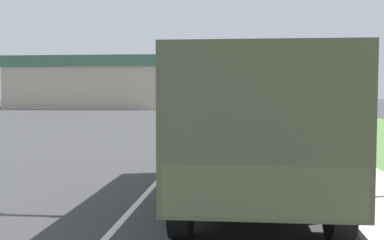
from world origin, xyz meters
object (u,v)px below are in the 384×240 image
object	(u,v)px
military_truck	(255,119)
car_second_ahead	(240,111)
car_third_ahead	(194,107)
car_nearest_ahead	(238,120)

from	to	relation	value
military_truck	car_second_ahead	distance (m)	24.11
car_second_ahead	car_third_ahead	distance (m)	9.18
military_truck	car_third_ahead	world-z (taller)	military_truck
military_truck	car_second_ahead	world-z (taller)	military_truck
car_second_ahead	car_third_ahead	xyz separation A→B (m)	(-3.92, 8.30, -0.02)
military_truck	car_second_ahead	xyz separation A→B (m)	(-0.26, 24.09, -0.85)
car_nearest_ahead	car_third_ahead	bearing A→B (deg)	101.22
military_truck	car_nearest_ahead	world-z (taller)	military_truck
car_nearest_ahead	car_third_ahead	distance (m)	19.60
car_nearest_ahead	military_truck	bearing A→B (deg)	-88.42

